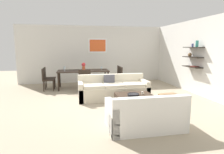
{
  "coord_description": "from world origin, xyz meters",
  "views": [
    {
      "loc": [
        -1.35,
        -5.84,
        1.73
      ],
      "look_at": [
        -0.14,
        0.2,
        0.75
      ],
      "focal_mm": 30.87,
      "sensor_mm": 36.0,
      "label": 1
    }
  ],
  "objects_px": {
    "dining_table": "(83,72)",
    "wine_glass_right_near": "(101,68)",
    "wine_glass_left_far": "(65,67)",
    "dining_chair_left_far": "(48,76)",
    "dining_chair_right_near": "(118,76)",
    "dining_chair_foot": "(85,80)",
    "wine_glass_left_near": "(64,68)",
    "sofa_beige": "(113,90)",
    "dining_chair_left_near": "(46,78)",
    "candle_jar": "(142,93)",
    "coffee_table": "(136,102)",
    "centerpiece_vase": "(84,66)",
    "decorative_bowl": "(133,95)",
    "dining_chair_right_far": "(116,74)",
    "loveseat_white": "(145,115)"
  },
  "relations": [
    {
      "from": "dining_chair_left_far",
      "to": "wine_glass_left_far",
      "type": "bearing_deg",
      "value": -7.35
    },
    {
      "from": "loveseat_white",
      "to": "dining_chair_left_near",
      "type": "height_order",
      "value": "dining_chair_left_near"
    },
    {
      "from": "centerpiece_vase",
      "to": "dining_chair_right_far",
      "type": "bearing_deg",
      "value": 5.99
    },
    {
      "from": "loveseat_white",
      "to": "coffee_table",
      "type": "height_order",
      "value": "loveseat_white"
    },
    {
      "from": "dining_table",
      "to": "wine_glass_right_near",
      "type": "bearing_deg",
      "value": -8.37
    },
    {
      "from": "coffee_table",
      "to": "centerpiece_vase",
      "type": "bearing_deg",
      "value": 112.24
    },
    {
      "from": "dining_chair_foot",
      "to": "dining_chair_left_far",
      "type": "bearing_deg",
      "value": 144.03
    },
    {
      "from": "candle_jar",
      "to": "coffee_table",
      "type": "bearing_deg",
      "value": -156.74
    },
    {
      "from": "wine_glass_right_near",
      "to": "candle_jar",
      "type": "bearing_deg",
      "value": -74.9
    },
    {
      "from": "dining_chair_right_far",
      "to": "dining_chair_left_near",
      "type": "height_order",
      "value": "same"
    },
    {
      "from": "dining_chair_right_far",
      "to": "dining_chair_left_near",
      "type": "relative_size",
      "value": 1.0
    },
    {
      "from": "wine_glass_left_far",
      "to": "dining_chair_left_far",
      "type": "bearing_deg",
      "value": 172.65
    },
    {
      "from": "decorative_bowl",
      "to": "wine_glass_left_near",
      "type": "bearing_deg",
      "value": 123.63
    },
    {
      "from": "candle_jar",
      "to": "dining_table",
      "type": "distance_m",
      "value": 3.33
    },
    {
      "from": "dining_chair_foot",
      "to": "centerpiece_vase",
      "type": "bearing_deg",
      "value": 88.66
    },
    {
      "from": "dining_chair_foot",
      "to": "dining_chair_left_near",
      "type": "bearing_deg",
      "value": 155.81
    },
    {
      "from": "dining_table",
      "to": "wine_glass_right_near",
      "type": "xyz_separation_m",
      "value": [
        0.75,
        -0.11,
        0.17
      ]
    },
    {
      "from": "dining_chair_right_near",
      "to": "centerpiece_vase",
      "type": "height_order",
      "value": "centerpiece_vase"
    },
    {
      "from": "sofa_beige",
      "to": "coffee_table",
      "type": "bearing_deg",
      "value": -71.68
    },
    {
      "from": "dining_chair_left_far",
      "to": "sofa_beige",
      "type": "bearing_deg",
      "value": -41.09
    },
    {
      "from": "wine_glass_left_near",
      "to": "dining_chair_right_near",
      "type": "bearing_deg",
      "value": -2.35
    },
    {
      "from": "dining_chair_right_near",
      "to": "wine_glass_left_near",
      "type": "distance_m",
      "value": 2.23
    },
    {
      "from": "wine_glass_left_near",
      "to": "wine_glass_left_far",
      "type": "bearing_deg",
      "value": 90.0
    },
    {
      "from": "sofa_beige",
      "to": "coffee_table",
      "type": "xyz_separation_m",
      "value": [
        0.4,
        -1.21,
        -0.1
      ]
    },
    {
      "from": "wine_glass_right_near",
      "to": "dining_chair_left_far",
      "type": "bearing_deg",
      "value": 171.96
    },
    {
      "from": "candle_jar",
      "to": "wine_glass_left_near",
      "type": "bearing_deg",
      "value": 128.62
    },
    {
      "from": "coffee_table",
      "to": "candle_jar",
      "type": "bearing_deg",
      "value": 23.26
    },
    {
      "from": "candle_jar",
      "to": "wine_glass_right_near",
      "type": "xyz_separation_m",
      "value": [
        -0.77,
        2.84,
        0.43
      ]
    },
    {
      "from": "coffee_table",
      "to": "centerpiece_vase",
      "type": "distance_m",
      "value": 3.43
    },
    {
      "from": "sofa_beige",
      "to": "wine_glass_left_far",
      "type": "distance_m",
      "value": 2.61
    },
    {
      "from": "wine_glass_right_near",
      "to": "dining_chair_right_near",
      "type": "bearing_deg",
      "value": -7.35
    },
    {
      "from": "sofa_beige",
      "to": "dining_chair_left_far",
      "type": "relative_size",
      "value": 2.61
    },
    {
      "from": "dining_table",
      "to": "dining_chair_foot",
      "type": "relative_size",
      "value": 2.38
    },
    {
      "from": "dining_chair_right_near",
      "to": "dining_chair_foot",
      "type": "relative_size",
      "value": 1.0
    },
    {
      "from": "loveseat_white",
      "to": "dining_chair_left_far",
      "type": "distance_m",
      "value": 5.2
    },
    {
      "from": "sofa_beige",
      "to": "dining_chair_left_near",
      "type": "distance_m",
      "value": 2.87
    },
    {
      "from": "dining_table",
      "to": "wine_glass_right_near",
      "type": "relative_size",
      "value": 14.37
    },
    {
      "from": "sofa_beige",
      "to": "coffee_table",
      "type": "height_order",
      "value": "sofa_beige"
    },
    {
      "from": "candle_jar",
      "to": "dining_chair_left_far",
      "type": "relative_size",
      "value": 0.09
    },
    {
      "from": "decorative_bowl",
      "to": "dining_chair_foot",
      "type": "distance_m",
      "value": 2.52
    },
    {
      "from": "loveseat_white",
      "to": "decorative_bowl",
      "type": "bearing_deg",
      "value": 84.07
    },
    {
      "from": "dining_table",
      "to": "dining_chair_left_far",
      "type": "height_order",
      "value": "dining_chair_left_far"
    },
    {
      "from": "dining_table",
      "to": "dining_chair_right_near",
      "type": "xyz_separation_m",
      "value": [
        1.45,
        -0.2,
        -0.18
      ]
    },
    {
      "from": "dining_chair_right_near",
      "to": "loveseat_white",
      "type": "bearing_deg",
      "value": -95.16
    },
    {
      "from": "dining_chair_right_far",
      "to": "wine_glass_right_near",
      "type": "xyz_separation_m",
      "value": [
        -0.7,
        -0.31,
        0.35
      ]
    },
    {
      "from": "coffee_table",
      "to": "dining_chair_right_far",
      "type": "xyz_separation_m",
      "value": [
        0.16,
        3.25,
        0.31
      ]
    },
    {
      "from": "dining_chair_right_near",
      "to": "dining_chair_foot",
      "type": "xyz_separation_m",
      "value": [
        -1.45,
        -0.65,
        0.0
      ]
    },
    {
      "from": "dining_chair_left_near",
      "to": "candle_jar",
      "type": "bearing_deg",
      "value": -42.79
    },
    {
      "from": "decorative_bowl",
      "to": "dining_chair_right_far",
      "type": "xyz_separation_m",
      "value": [
        0.24,
        3.26,
        0.09
      ]
    },
    {
      "from": "coffee_table",
      "to": "candle_jar",
      "type": "height_order",
      "value": "candle_jar"
    }
  ]
}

